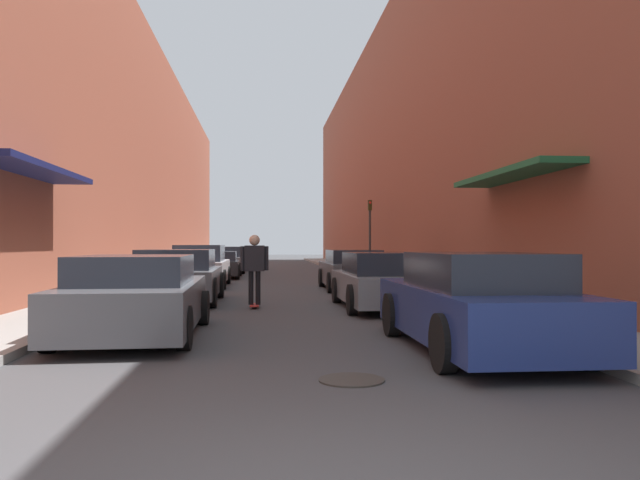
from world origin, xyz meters
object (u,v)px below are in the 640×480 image
parked_car_left_4 (225,260)px  manhole_cover (352,380)px  parked_car_right_2 (352,270)px  skateboarder (255,263)px  traffic_light (370,228)px  parked_car_left_3 (217,265)px  parked_car_left_0 (137,297)px  parked_car_left_1 (178,277)px  parked_car_left_5 (230,258)px  parked_car_left_2 (201,267)px  parked_car_right_1 (382,281)px  parked_car_right_0 (476,303)px

parked_car_left_4 → manhole_cover: parked_car_left_4 is taller
parked_car_right_2 → skateboarder: (-3.02, -5.40, 0.40)m
traffic_light → parked_car_left_3: bearing=-179.5°
parked_car_left_0 → traffic_light: bearing=68.7°
parked_car_left_1 → skateboarder: (1.89, -1.34, 0.38)m
parked_car_left_4 → manhole_cover: size_ratio=6.40×
parked_car_left_1 → parked_car_left_5: bearing=89.6°
parked_car_left_1 → parked_car_left_0: bearing=-88.7°
manhole_cover → traffic_light: bearing=79.6°
parked_car_left_3 → skateboarder: size_ratio=2.49×
parked_car_right_2 → manhole_cover: size_ratio=6.34×
parked_car_left_2 → traffic_light: bearing=39.3°
parked_car_right_1 → traffic_light: 13.33m
parked_car_left_0 → skateboarder: skateboarder is taller
skateboarder → parked_car_left_3: bearing=97.9°
parked_car_left_4 → parked_car_left_5: 5.38m
parked_car_left_4 → parked_car_right_1: 18.50m
parked_car_left_0 → parked_car_left_1: parked_car_left_1 is taller
parked_car_left_4 → parked_car_left_3: bearing=-90.4°
parked_car_left_0 → parked_car_right_2: bearing=63.7°
parked_car_left_1 → parked_car_right_2: (4.91, 4.06, -0.03)m
parked_car_left_1 → manhole_cover: bearing=-71.5°
parked_car_right_0 → manhole_cover: bearing=-139.7°
parked_car_left_5 → parked_car_left_3: bearing=-90.0°
skateboarder → traffic_light: size_ratio=0.51×
parked_car_left_0 → parked_car_left_4: bearing=89.9°
parked_car_left_0 → parked_car_left_3: bearing=90.0°
parked_car_left_2 → skateboarder: size_ratio=2.83×
parked_car_right_0 → traffic_light: 18.86m
parked_car_left_1 → parked_car_right_2: parked_car_left_1 is taller
parked_car_right_0 → traffic_light: bearing=84.5°
parked_car_left_2 → skateboarder: bearing=-75.1°
parked_car_left_3 → manhole_cover: 20.52m
parked_car_left_1 → parked_car_right_0: bearing=-56.1°
parked_car_left_1 → parked_car_left_2: parked_car_left_2 is taller
parked_car_left_3 → parked_car_right_2: (4.78, -7.25, 0.06)m
parked_car_left_1 → manhole_cover: (3.01, -8.99, -0.63)m
parked_car_right_1 → manhole_cover: parked_car_right_1 is taller
parked_car_right_0 → traffic_light: traffic_light is taller
parked_car_right_0 → manhole_cover: size_ratio=6.54×
parked_car_left_1 → parked_car_left_3: 11.31m
parked_car_left_2 → parked_car_right_0: bearing=-69.4°
parked_car_left_3 → parked_car_left_1: bearing=-90.7°
parked_car_right_1 → skateboarder: skateboarder is taller
parked_car_left_4 → parked_car_right_0: size_ratio=0.98×
parked_car_right_0 → parked_car_right_2: bearing=90.2°
parked_car_left_3 → parked_car_right_1: size_ratio=0.95×
parked_car_right_1 → traffic_light: size_ratio=1.34×
parked_car_left_5 → skateboarder: skateboarder is taller
parked_car_right_2 → manhole_cover: (-1.90, -13.06, -0.61)m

